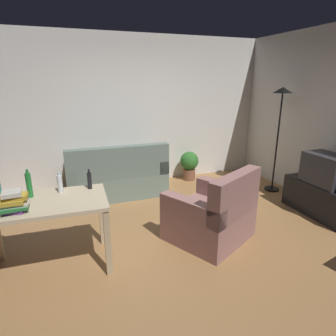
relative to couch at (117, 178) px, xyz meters
The scene contains 13 objects.
ground_plane 1.68m from the couch, 74.70° to the right, with size 5.20×4.40×0.02m, color #9E7042.
wall_rear 1.28m from the couch, 54.64° to the left, with size 5.20×0.10×2.70m, color silver.
couch is the anchor object (origin of this frame).
tv_stand 3.22m from the couch, 33.45° to the right, with size 0.44×1.10×0.48m.
tv 3.24m from the couch, 33.41° to the right, with size 0.41×0.60×0.44m.
torchiere_lamp 2.99m from the couch, 14.91° to the right, with size 0.32×0.32×1.81m.
desk 2.06m from the couch, 120.06° to the right, with size 1.22×0.74×0.76m.
potted_plant 1.52m from the couch, 11.83° to the left, with size 0.36×0.36×0.57m.
armchair 2.02m from the couch, 64.94° to the right, with size 1.19×1.17×0.92m.
bottle_green 2.05m from the couch, 126.16° to the right, with size 0.05×0.05×0.30m.
bottle_clear 1.85m from the couch, 119.28° to the right, with size 0.05×0.05×0.23m.
bottle_dark 1.74m from the couch, 109.81° to the right, with size 0.05×0.05×0.23m.
book_stack 2.37m from the couch, 123.35° to the right, with size 0.25×0.19×0.20m.
Camera 1 is at (-1.19, -3.06, 1.93)m, focal length 30.60 mm.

